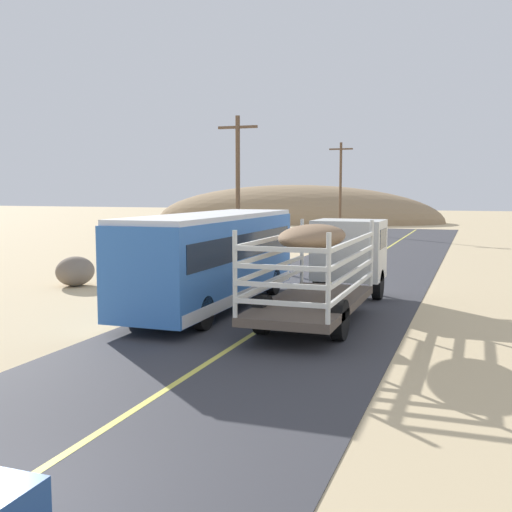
{
  "coord_description": "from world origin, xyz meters",
  "views": [
    {
      "loc": [
        5.82,
        -5.54,
        4.04
      ],
      "look_at": [
        0.0,
        10.77,
        2.19
      ],
      "focal_mm": 43.72,
      "sensor_mm": 36.0,
      "label": 1
    }
  ],
  "objects_px": {
    "power_pole_far": "(340,185)",
    "boulder_far_horizon": "(75,271)",
    "bus": "(213,257)",
    "power_pole_mid": "(238,186)",
    "livestock_truck": "(337,256)"
  },
  "relations": [
    {
      "from": "power_pole_far",
      "to": "boulder_far_horizon",
      "type": "bearing_deg",
      "value": -96.02
    },
    {
      "from": "power_pole_far",
      "to": "boulder_far_horizon",
      "type": "distance_m",
      "value": 35.97
    },
    {
      "from": "power_pole_far",
      "to": "boulder_far_horizon",
      "type": "xyz_separation_m",
      "value": [
        -3.75,
        -35.56,
        -3.85
      ]
    },
    {
      "from": "bus",
      "to": "boulder_far_horizon",
      "type": "distance_m",
      "value": 7.98
    },
    {
      "from": "power_pole_far",
      "to": "livestock_truck",
      "type": "bearing_deg",
      "value": -78.21
    },
    {
      "from": "bus",
      "to": "boulder_far_horizon",
      "type": "bearing_deg",
      "value": 160.7
    },
    {
      "from": "boulder_far_horizon",
      "to": "livestock_truck",
      "type": "bearing_deg",
      "value": -6.03
    },
    {
      "from": "bus",
      "to": "power_pole_mid",
      "type": "bearing_deg",
      "value": 107.33
    },
    {
      "from": "power_pole_far",
      "to": "boulder_far_horizon",
      "type": "relative_size",
      "value": 4.64
    },
    {
      "from": "power_pole_far",
      "to": "boulder_far_horizon",
      "type": "height_order",
      "value": "power_pole_far"
    },
    {
      "from": "power_pole_mid",
      "to": "power_pole_far",
      "type": "distance_m",
      "value": 26.29
    },
    {
      "from": "power_pole_mid",
      "to": "power_pole_far",
      "type": "xyz_separation_m",
      "value": [
        0.0,
        26.29,
        0.22
      ]
    },
    {
      "from": "bus",
      "to": "power_pole_mid",
      "type": "distance_m",
      "value": 12.7
    },
    {
      "from": "livestock_truck",
      "to": "bus",
      "type": "distance_m",
      "value": 4.21
    },
    {
      "from": "livestock_truck",
      "to": "boulder_far_horizon",
      "type": "relative_size",
      "value": 5.38
    }
  ]
}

